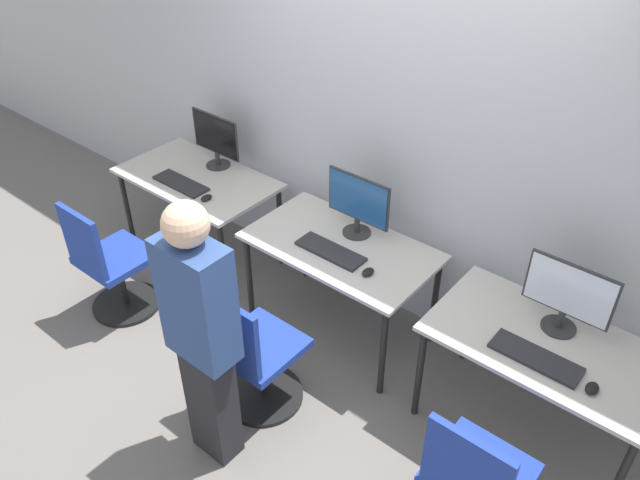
% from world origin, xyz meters
% --- Properties ---
extents(ground_plane, '(20.00, 20.00, 0.00)m').
position_xyz_m(ground_plane, '(0.00, 0.00, 0.00)').
color(ground_plane, slate).
extents(wall_back, '(12.00, 0.05, 2.80)m').
position_xyz_m(wall_back, '(0.00, 0.81, 1.40)').
color(wall_back, '#B7BCC1').
rests_on(wall_back, ground_plane).
extents(desk_left, '(1.20, 0.69, 0.70)m').
position_xyz_m(desk_left, '(-1.35, 0.34, 0.63)').
color(desk_left, '#BCB7AD').
rests_on(desk_left, ground_plane).
extents(monitor_left, '(0.46, 0.18, 0.41)m').
position_xyz_m(monitor_left, '(-1.35, 0.56, 0.93)').
color(monitor_left, '#2D2D2D').
rests_on(monitor_left, desk_left).
extents(keyboard_left, '(0.45, 0.16, 0.02)m').
position_xyz_m(keyboard_left, '(-1.35, 0.19, 0.71)').
color(keyboard_left, '#262628').
rests_on(keyboard_left, desk_left).
extents(mouse_left, '(0.06, 0.09, 0.03)m').
position_xyz_m(mouse_left, '(-1.05, 0.17, 0.72)').
color(mouse_left, black).
rests_on(mouse_left, desk_left).
extents(office_chair_left, '(0.48, 0.48, 0.90)m').
position_xyz_m(office_chair_left, '(-1.32, -0.50, 0.37)').
color(office_chair_left, black).
rests_on(office_chair_left, ground_plane).
extents(desk_center, '(1.20, 0.69, 0.70)m').
position_xyz_m(desk_center, '(0.00, 0.34, 0.63)').
color(desk_center, '#BCB7AD').
rests_on(desk_center, ground_plane).
extents(monitor_center, '(0.46, 0.18, 0.41)m').
position_xyz_m(monitor_center, '(0.00, 0.51, 0.93)').
color(monitor_center, '#2D2D2D').
rests_on(monitor_center, desk_center).
extents(keyboard_center, '(0.45, 0.16, 0.02)m').
position_xyz_m(keyboard_center, '(0.00, 0.24, 0.71)').
color(keyboard_center, '#262628').
rests_on(keyboard_center, desk_center).
extents(mouse_center, '(0.06, 0.09, 0.03)m').
position_xyz_m(mouse_center, '(0.30, 0.21, 0.72)').
color(mouse_center, black).
rests_on(mouse_center, desk_center).
extents(office_chair_center, '(0.48, 0.48, 0.90)m').
position_xyz_m(office_chair_center, '(0.02, -0.49, 0.37)').
color(office_chair_center, black).
rests_on(office_chair_center, ground_plane).
extents(person_center, '(0.36, 0.21, 1.62)m').
position_xyz_m(person_center, '(0.07, -0.85, 0.88)').
color(person_center, '#232328').
rests_on(person_center, ground_plane).
extents(desk_right, '(1.20, 0.69, 0.70)m').
position_xyz_m(desk_right, '(1.35, 0.34, 0.63)').
color(desk_right, '#BCB7AD').
rests_on(desk_right, ground_plane).
extents(monitor_right, '(0.46, 0.18, 0.41)m').
position_xyz_m(monitor_right, '(1.35, 0.48, 0.93)').
color(monitor_right, '#2D2D2D').
rests_on(monitor_right, desk_right).
extents(keyboard_right, '(0.45, 0.16, 0.02)m').
position_xyz_m(keyboard_right, '(1.35, 0.19, 0.71)').
color(keyboard_right, '#262628').
rests_on(keyboard_right, desk_right).
extents(mouse_right, '(0.06, 0.09, 0.03)m').
position_xyz_m(mouse_right, '(1.64, 0.17, 0.72)').
color(mouse_right, black).
rests_on(mouse_right, desk_right).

